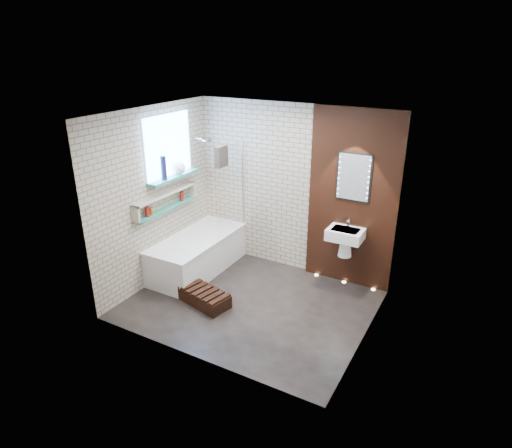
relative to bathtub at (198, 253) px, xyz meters
The scene contains 15 objects.
ground 1.34m from the bathtub, 20.18° to the right, with size 3.20×3.20×0.00m, color black.
room_shell 1.65m from the bathtub, 20.18° to the right, with size 3.24×3.20×2.60m.
walnut_panel 2.53m from the bathtub, 20.65° to the left, with size 1.30×0.06×2.60m, color black.
clerestory_window 1.65m from the bathtub, 163.78° to the right, with size 0.18×1.00×0.94m.
display_niche 1.00m from the bathtub, 135.46° to the right, with size 0.14×1.30×0.26m.
bathtub is the anchor object (origin of this frame).
bath_screen 1.14m from the bathtub, 51.10° to the left, with size 0.01×0.78×1.40m, color white.
towel 1.61m from the bathtub, 31.91° to the left, with size 0.09×0.23×0.31m, color #292320.
shower_head 1.78m from the bathtub, 98.54° to the left, with size 0.18×0.18×0.02m, color silver.
washbasin 2.32m from the bathtub, 16.01° to the left, with size 0.50×0.36×0.58m.
led_mirror 2.68m from the bathtub, 19.78° to the left, with size 0.50×0.02×0.70m.
walnut_step 1.00m from the bathtub, 50.20° to the right, with size 0.80×0.36×0.18m, color black.
niche_bottles 1.01m from the bathtub, 128.33° to the right, with size 0.06×0.84×0.15m.
sill_vases 1.40m from the bathtub, 166.26° to the right, with size 0.19×0.48×0.35m.
floor_uplights 2.32m from the bathtub, 19.02° to the left, with size 0.96×0.06×0.01m.
Camera 1 is at (2.64, -4.60, 3.40)m, focal length 31.10 mm.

